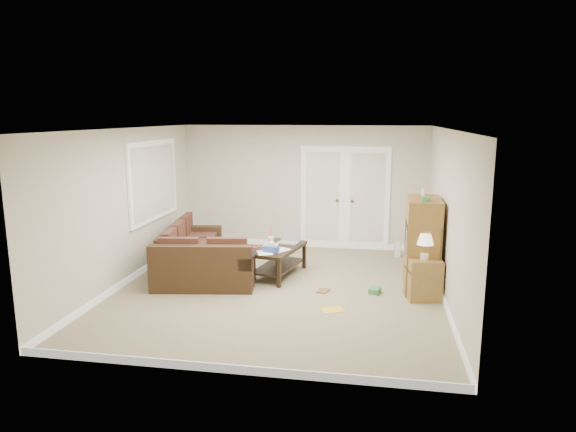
% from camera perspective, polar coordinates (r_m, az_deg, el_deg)
% --- Properties ---
extents(floor, '(5.50, 5.50, 0.00)m').
position_cam_1_polar(floor, '(8.19, -1.02, -8.10)').
color(floor, gray).
rests_on(floor, ground).
extents(ceiling, '(5.00, 5.50, 0.02)m').
position_cam_1_polar(ceiling, '(7.74, -1.08, 9.66)').
color(ceiling, white).
rests_on(ceiling, wall_back).
extents(wall_left, '(0.02, 5.50, 2.50)m').
position_cam_1_polar(wall_left, '(8.68, -17.48, 1.01)').
color(wall_left, beige).
rests_on(wall_left, floor).
extents(wall_right, '(0.02, 5.50, 2.50)m').
position_cam_1_polar(wall_right, '(7.81, 17.29, -0.07)').
color(wall_right, beige).
rests_on(wall_right, floor).
extents(wall_back, '(5.00, 0.02, 2.50)m').
position_cam_1_polar(wall_back, '(10.55, 1.73, 3.24)').
color(wall_back, beige).
rests_on(wall_back, floor).
extents(wall_front, '(5.00, 0.02, 2.50)m').
position_cam_1_polar(wall_front, '(5.26, -6.64, -4.93)').
color(wall_front, beige).
rests_on(wall_front, floor).
extents(baseboards, '(5.00, 5.50, 0.10)m').
position_cam_1_polar(baseboards, '(8.18, -1.02, -7.77)').
color(baseboards, white).
rests_on(baseboards, floor).
extents(french_doors, '(1.80, 0.05, 2.13)m').
position_cam_1_polar(french_doors, '(10.46, 6.32, 1.92)').
color(french_doors, white).
rests_on(french_doors, floor).
extents(window_left, '(0.05, 1.92, 1.42)m').
position_cam_1_polar(window_left, '(9.51, -14.67, 3.84)').
color(window_left, white).
rests_on(window_left, wall_left).
extents(sectional_sofa, '(1.98, 2.52, 0.75)m').
position_cam_1_polar(sectional_sofa, '(8.91, -10.13, -4.70)').
color(sectional_sofa, '#3B2717').
rests_on(sectional_sofa, floor).
extents(coffee_table, '(0.87, 1.33, 0.84)m').
position_cam_1_polar(coffee_table, '(8.79, -1.04, -4.89)').
color(coffee_table, black).
rests_on(coffee_table, floor).
extents(tv_armoire, '(0.51, 0.91, 1.56)m').
position_cam_1_polar(tv_armoire, '(8.24, 14.67, -3.03)').
color(tv_armoire, brown).
rests_on(tv_armoire, floor).
extents(side_cabinet, '(0.55, 0.55, 1.01)m').
position_cam_1_polar(side_cabinet, '(7.95, 14.80, -6.34)').
color(side_cabinet, olive).
rests_on(side_cabinet, floor).
extents(space_heater, '(0.13, 0.12, 0.29)m').
position_cam_1_polar(space_heater, '(10.19, 12.11, -3.65)').
color(space_heater, white).
rests_on(space_heater, floor).
extents(floor_magazine, '(0.37, 0.34, 0.01)m').
position_cam_1_polar(floor_magazine, '(7.38, 5.00, -10.34)').
color(floor_magazine, yellow).
rests_on(floor_magazine, floor).
extents(floor_greenbox, '(0.20, 0.24, 0.08)m').
position_cam_1_polar(floor_greenbox, '(8.11, 9.61, -8.16)').
color(floor_greenbox, '#397E43').
rests_on(floor_greenbox, floor).
extents(floor_book, '(0.22, 0.26, 0.02)m').
position_cam_1_polar(floor_book, '(8.13, 3.37, -8.22)').
color(floor_book, brown).
rests_on(floor_book, floor).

